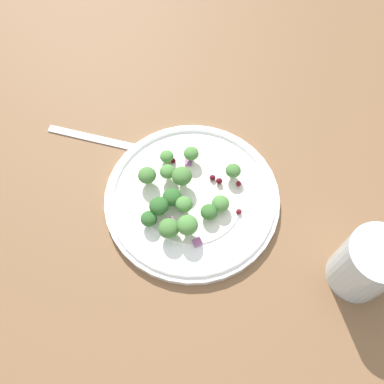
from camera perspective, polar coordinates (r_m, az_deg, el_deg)
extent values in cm
cube|color=brown|center=(63.10, -1.90, -2.24)|extent=(180.00, 180.00, 2.00)
cylinder|color=white|center=(62.00, 0.00, -0.89)|extent=(25.44, 25.44, 1.20)
torus|color=white|center=(61.46, 0.00, -0.64)|extent=(24.41, 24.41, 1.00)
cylinder|color=white|center=(61.37, 0.00, -0.60)|extent=(14.76, 14.76, 0.20)
cylinder|color=#ADD18E|center=(61.97, -6.04, 1.63)|extent=(0.98, 0.98, 0.98)
ellipsoid|color=#477A38|center=(60.95, -6.14, 2.16)|extent=(2.61, 2.61, 1.96)
cylinder|color=#8EB77A|center=(59.79, 2.25, -3.11)|extent=(0.88, 0.88, 0.88)
ellipsoid|color=#386B2D|center=(58.83, 2.29, -2.69)|extent=(2.33, 2.33, 1.75)
cylinder|color=#8EB77A|center=(60.52, -2.65, -1.19)|extent=(1.01, 1.01, 1.01)
ellipsoid|color=#2D6028|center=(59.43, -2.70, -0.68)|extent=(2.69, 2.69, 2.01)
cylinder|color=#9EC684|center=(63.49, -0.10, 4.73)|extent=(0.83, 0.83, 0.83)
ellipsoid|color=#4C843D|center=(62.65, -0.10, 5.21)|extent=(2.21, 2.21, 1.66)
cylinder|color=#ADD18E|center=(59.74, -4.38, -2.37)|extent=(1.02, 1.02, 1.02)
ellipsoid|color=#2D6028|center=(58.64, -4.46, -1.87)|extent=(2.72, 2.72, 2.04)
cylinder|color=#9EC684|center=(59.34, -1.06, -2.10)|extent=(0.89, 0.89, 0.89)
ellipsoid|color=#4C843D|center=(58.38, -1.08, -1.66)|extent=(2.38, 2.38, 1.78)
cylinder|color=#ADD18E|center=(62.50, 5.48, 2.43)|extent=(0.83, 0.83, 0.83)
ellipsoid|color=#477A38|center=(61.64, 5.56, 2.89)|extent=(2.21, 2.21, 1.66)
cylinder|color=#ADD18E|center=(61.22, -1.36, 1.56)|extent=(1.09, 1.09, 1.09)
ellipsoid|color=#477A38|center=(60.08, -1.39, 2.16)|extent=(2.90, 2.90, 2.17)
cylinder|color=#ADD18E|center=(62.00, -3.27, 2.30)|extent=(0.83, 0.83, 0.83)
ellipsoid|color=#4C843D|center=(61.13, -3.31, 2.75)|extent=(2.21, 2.21, 1.66)
cylinder|color=#9EC684|center=(64.06, -3.37, 4.36)|extent=(0.77, 0.77, 0.77)
ellipsoid|color=#4C843D|center=(63.28, -3.42, 4.80)|extent=(2.04, 2.04, 1.53)
cylinder|color=#ADD18E|center=(60.38, 3.79, -2.00)|extent=(0.92, 0.92, 0.92)
ellipsoid|color=#4C843D|center=(59.38, 3.86, -1.55)|extent=(2.45, 2.45, 1.84)
cylinder|color=#ADD18E|center=(58.49, -3.07, -5.35)|extent=(1.07, 1.07, 1.07)
ellipsoid|color=#477A38|center=(57.30, -3.13, -4.88)|extent=(2.84, 2.84, 2.13)
cylinder|color=#8EB77A|center=(57.97, -0.62, -4.94)|extent=(1.08, 1.08, 1.08)
ellipsoid|color=#4C843D|center=(56.77, -0.63, -4.45)|extent=(2.88, 2.88, 2.16)
cylinder|color=#9EC684|center=(59.57, -5.73, -3.98)|extent=(0.86, 0.86, 0.86)
ellipsoid|color=#2D6028|center=(58.63, -5.82, -3.59)|extent=(2.28, 2.28, 1.71)
sphere|color=maroon|center=(59.95, 3.32, -1.68)|extent=(0.99, 0.99, 0.99)
sphere|color=#4C0A14|center=(61.84, 3.67, 1.48)|extent=(0.91, 0.91, 0.91)
sphere|color=#4C0A14|center=(62.28, 2.77, 1.94)|extent=(0.86, 0.86, 0.86)
sphere|color=#4C0A14|center=(63.77, -2.56, 4.21)|extent=(0.81, 0.81, 0.81)
sphere|color=maroon|center=(61.82, 6.27, 1.12)|extent=(0.80, 0.80, 0.80)
sphere|color=maroon|center=(60.34, 6.31, -2.65)|extent=(0.79, 0.79, 0.79)
cube|color=#934C84|center=(58.24, 0.71, -6.74)|extent=(1.43, 1.49, 0.57)
cube|color=#A35B93|center=(63.89, -0.47, 4.01)|extent=(1.55, 1.59, 0.52)
cube|color=#934C84|center=(59.11, -2.83, -4.06)|extent=(1.50, 1.49, 0.56)
cube|color=silver|center=(69.64, -13.17, 7.10)|extent=(14.38, 6.66, 0.50)
cube|color=silver|center=(66.86, -5.83, 5.57)|extent=(4.23, 3.56, 0.50)
cylinder|color=silver|center=(58.13, 22.42, -8.98)|extent=(7.61, 7.61, 9.67)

